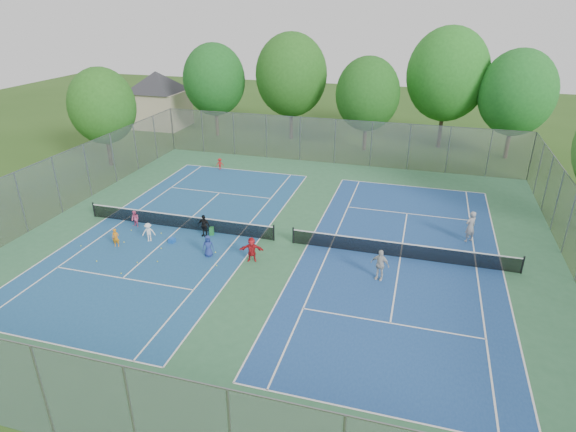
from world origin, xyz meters
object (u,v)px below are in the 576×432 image
at_px(net_left, 179,222).
at_px(ball_hopper, 212,231).
at_px(ball_crate, 172,240).
at_px(net_right, 401,250).
at_px(instructor, 470,227).

bearing_deg(net_left, ball_hopper, -8.16).
height_order(ball_crate, ball_hopper, ball_hopper).
bearing_deg(net_left, net_right, 0.00).
bearing_deg(ball_crate, net_right, 8.29).
distance_m(net_left, net_right, 14.00).
xyz_separation_m(ball_crate, ball_hopper, (1.90, 1.62, 0.12)).
bearing_deg(net_right, ball_hopper, -178.29).
xyz_separation_m(ball_hopper, instructor, (15.42, 3.54, 0.74)).
height_order(net_left, ball_crate, net_left).
bearing_deg(instructor, ball_hopper, -25.58).
height_order(ball_hopper, instructor, instructor).
bearing_deg(ball_hopper, instructor, 12.93).
bearing_deg(net_left, instructor, 10.15).
bearing_deg(ball_hopper, net_left, 171.84).
xyz_separation_m(net_left, instructor, (17.82, 3.19, 0.54)).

